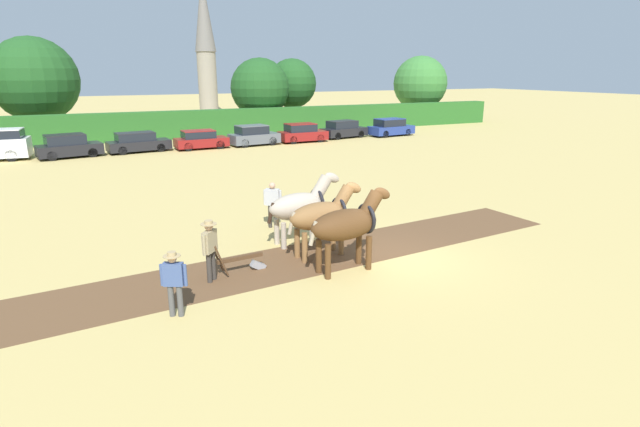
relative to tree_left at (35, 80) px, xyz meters
The scene contains 22 objects.
ground_plane 40.42m from the tree_left, 73.31° to the right, with size 240.00×240.00×0.00m, color tan.
plowed_furrow_strip 38.29m from the tree_left, 81.44° to the right, with size 26.29×2.77×0.01m, color brown.
hedgerow 13.34m from the tree_left, 25.74° to the right, with size 67.39×1.41×2.38m, color #286023.
tree_left is the anchor object (origin of this frame).
tree_center_left 19.77m from the tree_left, ahead, with size 5.78×5.78×7.01m.
tree_center 23.79m from the tree_left, ahead, with size 5.09×5.09×7.01m.
tree_center_right 39.94m from the tree_left, ahead, with size 6.28×6.28×7.47m.
church_spire 28.96m from the tree_left, 46.10° to the left, with size 2.83×2.83×18.36m.
draft_horse_lead_left 40.02m from the tree_left, 75.75° to the right, with size 2.87×1.13×2.49m.
draft_horse_lead_right 38.61m from the tree_left, 75.39° to the right, with size 2.76×1.08×2.38m.
draft_horse_trail_left 37.20m from the tree_left, 75.00° to the right, with size 2.85×1.14×2.44m.
plow 38.36m from the tree_left, 79.38° to the right, with size 1.66×0.49×1.13m.
farmer_at_plow 38.36m from the tree_left, 80.99° to the right, with size 0.50×0.53×1.79m.
farmer_beside_team 35.21m from the tree_left, 74.60° to the right, with size 0.58×0.46×1.75m.
farmer_onlooker_left 39.89m from the tree_left, 83.21° to the right, with size 0.59×0.41×1.66m.
parked_car_left 13.56m from the tree_left, 80.19° to the right, with size 4.34×2.53×1.60m.
parked_car_center_left 14.60m from the tree_left, 61.03° to the right, with size 4.55×2.28×1.45m.
parked_car_center 17.41m from the tree_left, 48.15° to the right, with size 3.99×1.96×1.42m.
parked_car_center_right 20.36m from the tree_left, 38.98° to the right, with size 4.04×2.26×1.60m.
parked_car_right 23.72m from the tree_left, 32.24° to the right, with size 3.99×1.90×1.55m.
parked_car_far_right 27.09m from the tree_left, 25.48° to the right, with size 4.40×2.39×1.52m.
parked_car_end_right 31.45m from the tree_left, 23.00° to the right, with size 4.37×2.21×1.58m.
Camera 1 is at (-8.41, -12.40, 5.74)m, focal length 28.00 mm.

